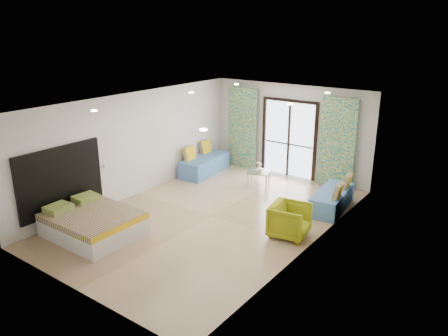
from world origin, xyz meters
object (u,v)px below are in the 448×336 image
Objects in this scene: coffee_table at (259,173)px; daybed_left at (204,164)px; bed at (93,223)px; daybed_right at (332,199)px; armchair at (290,219)px.

daybed_left is at bearing -176.35° from coffee_table.
coffee_table is at bearing -2.21° from daybed_left.
daybed_left is (-0.64, 4.63, 0.01)m from bed.
bed is 2.41× the size of coffee_table.
bed is 1.07× the size of daybed_right.
bed is 0.99× the size of daybed_left.
armchair reaches higher than bed.
coffee_table is 3.19m from armchair.
coffee_table is at bearing 75.56° from bed.
daybed_left is 4.62m from armchair.
armchair is (-0.16, -1.90, 0.14)m from daybed_right.
daybed_left is at bearing 169.73° from daybed_right.
daybed_right reaches higher than bed.
daybed_left is 1.87m from coffee_table.
daybed_left reaches higher than coffee_table.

